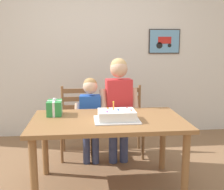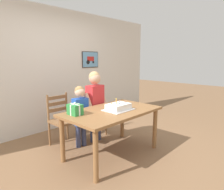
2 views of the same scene
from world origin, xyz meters
name	(u,v)px [view 1 (image 1 of 2)]	position (x,y,z in m)	size (l,w,h in m)	color
ground_plane	(108,187)	(0.00, 0.00, 0.00)	(20.00, 20.00, 0.00)	#846042
back_wall	(98,55)	(0.00, 1.81, 1.30)	(6.40, 0.11, 2.60)	silver
dining_table	(108,128)	(0.00, 0.00, 0.65)	(1.53, 0.90, 0.74)	olive
birthday_cake	(117,116)	(0.08, -0.06, 0.79)	(0.44, 0.34, 0.19)	silver
gift_box_red_large	(55,108)	(-0.55, 0.22, 0.82)	(0.16, 0.22, 0.19)	#2D8E42
chair_left	(77,121)	(-0.33, 0.90, 0.47)	(0.42, 0.42, 0.92)	brown
chair_right	(127,120)	(0.34, 0.90, 0.47)	(0.44, 0.44, 0.92)	brown
child_older	(119,100)	(0.19, 0.60, 0.80)	(0.49, 0.28, 1.31)	#38426B
child_younger	(91,113)	(-0.16, 0.61, 0.66)	(0.40, 0.24, 1.08)	#38426B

